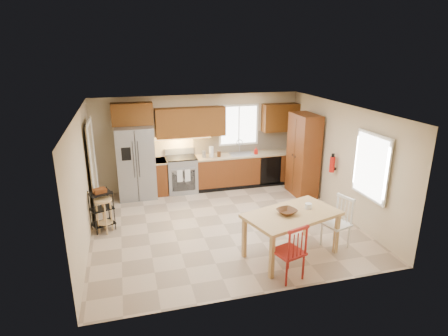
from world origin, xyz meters
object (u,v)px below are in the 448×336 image
at_px(soap_bottle, 256,151).
at_px(table_bowl, 287,214).
at_px(dining_table, 291,234).
at_px(chair_white, 336,223).
at_px(range_stove, 182,175).
at_px(pantry, 303,155).
at_px(bar_stool, 105,216).
at_px(refrigerator, 136,163).
at_px(utility_cart, 102,211).
at_px(chair_red, 288,251).
at_px(table_jar, 308,207).
at_px(fire_extinguisher, 332,164).

relative_size(soap_bottle, table_bowl, 0.56).
distance_m(dining_table, chair_white, 0.96).
bearing_deg(range_stove, pantry, -18.29).
bearing_deg(pantry, chair_white, -102.91).
relative_size(pantry, bar_stool, 2.86).
height_order(soap_bottle, bar_stool, soap_bottle).
xyz_separation_m(refrigerator, utility_cart, (-0.80, -1.71, -0.47)).
height_order(chair_red, table_jar, chair_red).
distance_m(range_stove, pantry, 3.19).
distance_m(pantry, bar_stool, 5.01).
relative_size(range_stove, chair_red, 0.93).
height_order(refrigerator, chair_red, refrigerator).
height_order(fire_extinguisher, utility_cart, fire_extinguisher).
xyz_separation_m(chair_white, table_bowl, (-1.06, -0.05, 0.34)).
bearing_deg(table_jar, fire_extinguisher, 48.29).
bearing_deg(chair_red, bar_stool, 123.40).
relative_size(refrigerator, pantry, 0.87).
bearing_deg(fire_extinguisher, refrigerator, 155.48).
xyz_separation_m(soap_bottle, chair_white, (0.34, -3.57, -0.50)).
bearing_deg(table_jar, utility_cart, 153.88).
xyz_separation_m(pantry, bar_stool, (-4.88, -0.89, -0.68)).
xyz_separation_m(fire_extinguisher, table_bowl, (-1.87, -1.67, -0.27)).
height_order(refrigerator, utility_cart, refrigerator).
xyz_separation_m(table_bowl, table_jar, (0.47, 0.11, 0.03)).
xyz_separation_m(chair_white, utility_cart, (-4.32, 1.89, -0.06)).
height_order(refrigerator, soap_bottle, refrigerator).
xyz_separation_m(fire_extinguisher, chair_white, (-0.81, -1.62, -0.60)).
bearing_deg(chair_white, table_bowl, 75.91).
bearing_deg(dining_table, fire_extinguisher, 26.64).
xyz_separation_m(dining_table, table_jar, (0.37, 0.11, 0.45)).
xyz_separation_m(range_stove, utility_cart, (-1.95, -1.77, -0.02)).
xyz_separation_m(refrigerator, chair_white, (3.52, -3.59, -0.41)).
bearing_deg(dining_table, chair_white, -13.79).
bearing_deg(chair_white, refrigerator, 27.60).
distance_m(table_jar, utility_cart, 4.18).
xyz_separation_m(soap_bottle, utility_cart, (-3.98, -1.68, -0.56)).
bearing_deg(dining_table, chair_red, -135.10).
xyz_separation_m(soap_bottle, table_jar, (-0.24, -3.51, -0.13)).
xyz_separation_m(range_stove, chair_red, (1.07, -4.35, 0.04)).
height_order(refrigerator, chair_white, refrigerator).
height_order(fire_extinguisher, chair_red, fire_extinguisher).
relative_size(refrigerator, soap_bottle, 9.53).
height_order(dining_table, table_jar, table_jar).
bearing_deg(utility_cart, table_bowl, -53.62).
relative_size(refrigerator, range_stove, 1.98).
distance_m(soap_bottle, utility_cart, 4.36).
xyz_separation_m(pantry, dining_table, (-1.56, -2.72, -0.64)).
bearing_deg(table_jar, dining_table, -164.05).
relative_size(refrigerator, table_jar, 11.71).
xyz_separation_m(fire_extinguisher, utility_cart, (-5.13, 0.27, -0.66)).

